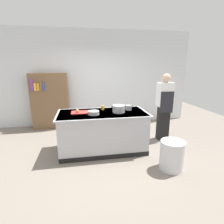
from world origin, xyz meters
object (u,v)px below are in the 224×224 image
(person_chef, at_px, (164,106))
(bookshelf, at_px, (50,101))
(stock_pot, at_px, (119,109))
(mixing_bowl, at_px, (94,113))
(juice_cup, at_px, (103,108))
(sauce_pan, at_px, (128,108))
(trash_bin, at_px, (172,155))
(onion, at_px, (77,111))

(person_chef, bearing_deg, bookshelf, 49.96)
(stock_pot, xyz_separation_m, mixing_bowl, (-0.56, -0.10, -0.04))
(juice_cup, xyz_separation_m, person_chef, (1.61, 0.11, -0.04))
(sauce_pan, distance_m, mixing_bowl, 0.87)
(mixing_bowl, relative_size, juice_cup, 2.39)
(mixing_bowl, height_order, trash_bin, mixing_bowl)
(juice_cup, xyz_separation_m, trash_bin, (1.14, -1.24, -0.67))
(sauce_pan, bearing_deg, stock_pot, -149.95)
(trash_bin, distance_m, person_chef, 1.57)
(sauce_pan, xyz_separation_m, bookshelf, (-2.01, 1.68, -0.11))
(sauce_pan, bearing_deg, juice_cup, 168.20)
(trash_bin, bearing_deg, juice_cup, 132.46)
(sauce_pan, distance_m, trash_bin, 1.42)
(onion, bearing_deg, sauce_pan, 4.58)
(trash_bin, relative_size, person_chef, 0.33)
(onion, height_order, juice_cup, juice_cup)
(sauce_pan, bearing_deg, bookshelf, 140.19)
(stock_pot, distance_m, person_chef, 1.34)
(person_chef, relative_size, bookshelf, 1.01)
(sauce_pan, xyz_separation_m, juice_cup, (-0.59, 0.12, -0.01))
(juice_cup, bearing_deg, person_chef, 4.05)
(stock_pot, distance_m, juice_cup, 0.42)
(sauce_pan, relative_size, mixing_bowl, 0.91)
(onion, relative_size, sauce_pan, 0.34)
(sauce_pan, relative_size, person_chef, 0.13)
(sauce_pan, distance_m, person_chef, 1.05)
(stock_pot, height_order, person_chef, person_chef)
(bookshelf, bearing_deg, trash_bin, -47.51)
(sauce_pan, xyz_separation_m, trash_bin, (0.55, -1.12, -0.68))
(onion, height_order, stock_pot, stock_pot)
(stock_pot, relative_size, mixing_bowl, 1.42)
(trash_bin, xyz_separation_m, person_chef, (0.47, 1.36, 0.63))
(onion, bearing_deg, trash_bin, -30.87)
(stock_pot, xyz_separation_m, sauce_pan, (0.27, 0.15, -0.02))
(stock_pot, height_order, trash_bin, stock_pot)
(stock_pot, height_order, bookshelf, bookshelf)
(person_chef, distance_m, bookshelf, 3.36)
(onion, xyz_separation_m, mixing_bowl, (0.34, -0.16, -0.02))
(trash_bin, height_order, person_chef, person_chef)
(sauce_pan, bearing_deg, trash_bin, -63.81)
(onion, relative_size, juice_cup, 0.74)
(trash_bin, height_order, bookshelf, bookshelf)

